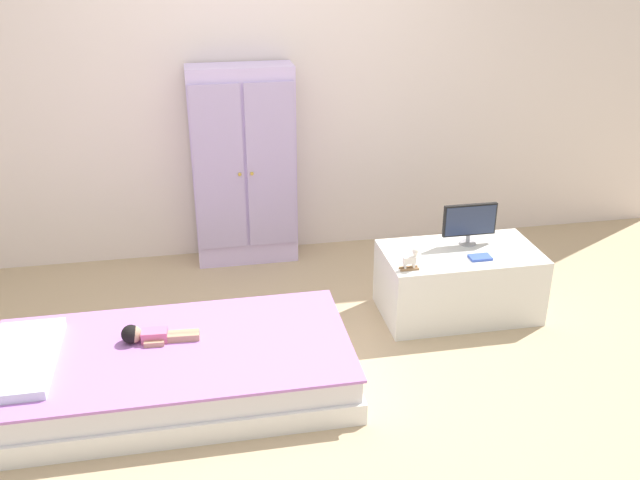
% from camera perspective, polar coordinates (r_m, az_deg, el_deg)
% --- Properties ---
extents(ground_plane, '(10.00, 10.00, 0.02)m').
position_cam_1_polar(ground_plane, '(3.85, -2.46, -10.46)').
color(ground_plane, tan).
extents(back_wall, '(6.40, 0.05, 2.70)m').
position_cam_1_polar(back_wall, '(4.80, -5.63, 14.23)').
color(back_wall, silver).
rests_on(back_wall, ground_plane).
extents(bed, '(1.81, 0.91, 0.26)m').
position_cam_1_polar(bed, '(3.68, -11.92, -10.34)').
color(bed, white).
rests_on(bed, ground_plane).
extents(pillow, '(0.32, 0.65, 0.05)m').
position_cam_1_polar(pillow, '(3.70, -23.22, -8.94)').
color(pillow, silver).
rests_on(pillow, bed).
extents(doll, '(0.39, 0.14, 0.10)m').
position_cam_1_polar(doll, '(3.67, -14.08, -7.55)').
color(doll, '#D6668E').
rests_on(doll, bed).
extents(wardrobe, '(0.70, 0.29, 1.37)m').
position_cam_1_polar(wardrobe, '(4.78, -6.26, 5.97)').
color(wardrobe, silver).
rests_on(wardrobe, ground_plane).
extents(tv_stand, '(0.93, 0.52, 0.42)m').
position_cam_1_polar(tv_stand, '(4.32, 11.27, -3.39)').
color(tv_stand, silver).
rests_on(tv_stand, ground_plane).
extents(tv_monitor, '(0.33, 0.10, 0.26)m').
position_cam_1_polar(tv_monitor, '(4.27, 12.17, 1.50)').
color(tv_monitor, '#99999E').
rests_on(tv_monitor, tv_stand).
extents(rocking_horse_toy, '(0.11, 0.04, 0.13)m').
position_cam_1_polar(rocking_horse_toy, '(3.93, 7.48, -1.56)').
color(rocking_horse_toy, '#8E6642').
rests_on(rocking_horse_toy, tv_stand).
extents(book_blue, '(0.13, 0.08, 0.02)m').
position_cam_1_polar(book_blue, '(4.16, 12.98, -1.39)').
color(book_blue, blue).
rests_on(book_blue, tv_stand).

